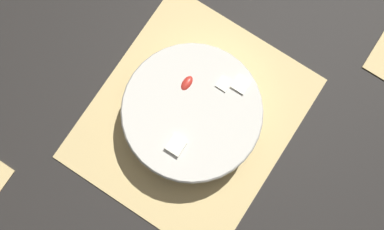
% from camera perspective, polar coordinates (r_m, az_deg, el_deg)
% --- Properties ---
extents(ground_plane, '(6.00, 6.00, 0.00)m').
position_cam_1_polar(ground_plane, '(0.84, -0.00, -0.40)').
color(ground_plane, black).
extents(bamboo_mat_center, '(0.40, 0.35, 0.01)m').
position_cam_1_polar(bamboo_mat_center, '(0.84, -0.00, -0.37)').
color(bamboo_mat_center, '#D6B775').
rests_on(bamboo_mat_center, ground_plane).
extents(fruit_salad_bowl, '(0.25, 0.25, 0.08)m').
position_cam_1_polar(fruit_salad_bowl, '(0.80, 0.00, 0.14)').
color(fruit_salad_bowl, silver).
rests_on(fruit_salad_bowl, bamboo_mat_center).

